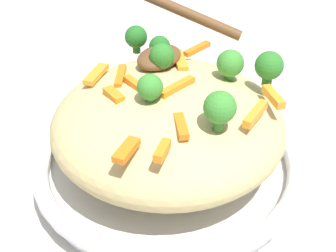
% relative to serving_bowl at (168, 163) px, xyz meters
% --- Properties ---
extents(ground_plane, '(2.40, 2.40, 0.00)m').
position_rel_serving_bowl_xyz_m(ground_plane, '(0.00, 0.00, -0.02)').
color(ground_plane, beige).
extents(serving_bowl, '(0.28, 0.28, 0.04)m').
position_rel_serving_bowl_xyz_m(serving_bowl, '(0.00, 0.00, 0.00)').
color(serving_bowl, silver).
rests_on(serving_bowl, ground_plane).
extents(pasta_mound, '(0.23, 0.23, 0.09)m').
position_rel_serving_bowl_xyz_m(pasta_mound, '(0.00, 0.00, 0.05)').
color(pasta_mound, '#D1BA7A').
rests_on(pasta_mound, serving_bowl).
extents(carrot_piece_0, '(0.03, 0.03, 0.01)m').
position_rel_serving_bowl_xyz_m(carrot_piece_0, '(-0.04, 0.09, 0.09)').
color(carrot_piece_0, orange).
rests_on(carrot_piece_0, pasta_mound).
extents(carrot_piece_1, '(0.04, 0.01, 0.01)m').
position_rel_serving_bowl_xyz_m(carrot_piece_1, '(-0.01, 0.09, 0.09)').
color(carrot_piece_1, orange).
rests_on(carrot_piece_1, pasta_mound).
extents(carrot_piece_2, '(0.03, 0.03, 0.01)m').
position_rel_serving_bowl_xyz_m(carrot_piece_2, '(0.04, 0.04, 0.09)').
color(carrot_piece_2, orange).
rests_on(carrot_piece_2, pasta_mound).
extents(carrot_piece_3, '(0.04, 0.04, 0.01)m').
position_rel_serving_bowl_xyz_m(carrot_piece_3, '(-0.05, -0.02, 0.09)').
color(carrot_piece_3, orange).
rests_on(carrot_piece_3, pasta_mound).
extents(carrot_piece_4, '(0.04, 0.03, 0.01)m').
position_rel_serving_bowl_xyz_m(carrot_piece_4, '(0.01, -0.05, 0.09)').
color(carrot_piece_4, orange).
rests_on(carrot_piece_4, pasta_mound).
extents(carrot_piece_5, '(0.03, 0.01, 0.01)m').
position_rel_serving_bowl_xyz_m(carrot_piece_5, '(0.08, 0.05, 0.09)').
color(carrot_piece_5, orange).
rests_on(carrot_piece_5, pasta_mound).
extents(carrot_piece_6, '(0.02, 0.03, 0.01)m').
position_rel_serving_bowl_xyz_m(carrot_piece_6, '(0.04, -0.03, 0.09)').
color(carrot_piece_6, orange).
rests_on(carrot_piece_6, pasta_mound).
extents(carrot_piece_7, '(0.02, 0.03, 0.01)m').
position_rel_serving_bowl_xyz_m(carrot_piece_7, '(0.02, -0.03, 0.10)').
color(carrot_piece_7, orange).
rests_on(carrot_piece_7, pasta_mound).
extents(carrot_piece_8, '(0.03, 0.02, 0.01)m').
position_rel_serving_bowl_xyz_m(carrot_piece_8, '(0.09, 0.02, 0.09)').
color(carrot_piece_8, orange).
rests_on(carrot_piece_8, pasta_mound).
extents(carrot_piece_9, '(0.04, 0.01, 0.01)m').
position_rel_serving_bowl_xyz_m(carrot_piece_9, '(0.00, 0.01, 0.10)').
color(carrot_piece_9, orange).
rests_on(carrot_piece_9, pasta_mound).
extents(carrot_piece_10, '(0.04, 0.02, 0.01)m').
position_rel_serving_bowl_xyz_m(carrot_piece_10, '(0.01, -0.08, 0.09)').
color(carrot_piece_10, orange).
rests_on(carrot_piece_10, pasta_mound).
extents(carrot_piece_11, '(0.04, 0.01, 0.01)m').
position_rel_serving_bowl_xyz_m(carrot_piece_11, '(-0.09, -0.02, 0.09)').
color(carrot_piece_11, orange).
rests_on(carrot_piece_11, pasta_mound).
extents(broccoli_floret_0, '(0.02, 0.02, 0.03)m').
position_rel_serving_bowl_xyz_m(broccoli_floret_0, '(-0.05, -0.04, 0.10)').
color(broccoli_floret_0, '#205B1C').
rests_on(broccoli_floret_0, pasta_mound).
extents(broccoli_floret_1, '(0.02, 0.02, 0.03)m').
position_rel_serving_bowl_xyz_m(broccoli_floret_1, '(-0.05, -0.08, 0.11)').
color(broccoli_floret_1, '#205B1C').
rests_on(broccoli_floret_1, pasta_mound).
extents(broccoli_floret_2, '(0.02, 0.02, 0.03)m').
position_rel_serving_bowl_xyz_m(broccoli_floret_2, '(0.03, -0.00, 0.11)').
color(broccoli_floret_2, '#377928').
rests_on(broccoli_floret_2, pasta_mound).
extents(broccoli_floret_3, '(0.03, 0.03, 0.04)m').
position_rel_serving_bowl_xyz_m(broccoli_floret_3, '(0.03, 0.07, 0.11)').
color(broccoli_floret_3, '#377928').
rests_on(broccoli_floret_3, pasta_mound).
extents(broccoli_floret_4, '(0.03, 0.03, 0.03)m').
position_rel_serving_bowl_xyz_m(broccoli_floret_4, '(-0.03, -0.03, 0.11)').
color(broccoli_floret_4, '#296820').
rests_on(broccoli_floret_4, pasta_mound).
extents(broccoli_floret_5, '(0.03, 0.03, 0.04)m').
position_rel_serving_bowl_xyz_m(broccoli_floret_5, '(-0.07, 0.07, 0.11)').
color(broccoli_floret_5, '#296820').
rests_on(broccoli_floret_5, pasta_mound).
extents(broccoli_floret_6, '(0.03, 0.03, 0.03)m').
position_rel_serving_bowl_xyz_m(broccoli_floret_6, '(-0.06, 0.04, 0.11)').
color(broccoli_floret_6, '#377928').
rests_on(broccoli_floret_6, pasta_mound).
extents(serving_spoon, '(0.13, 0.15, 0.06)m').
position_rel_serving_bowl_xyz_m(serving_spoon, '(-0.06, -0.04, 0.11)').
color(serving_spoon, brown).
rests_on(serving_spoon, pasta_mound).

